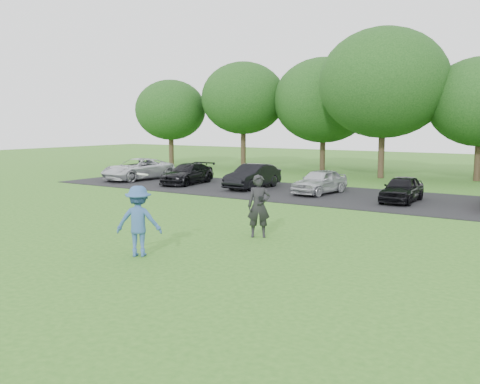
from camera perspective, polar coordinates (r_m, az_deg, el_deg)
name	(u,v)px	position (r m, az deg, el deg)	size (l,w,h in m)	color
ground	(157,264)	(12.59, -8.84, -7.62)	(100.00, 100.00, 0.00)	#30681D
parking_lot	(360,198)	(23.69, 12.70, -0.58)	(32.00, 6.50, 0.03)	black
frisbee_player	(139,221)	(13.26, -10.75, -3.06)	(1.29, 1.12, 2.06)	#335692
camera_bystander	(259,206)	(15.16, 2.02, -1.52)	(0.78, 0.70, 1.78)	black
parked_cars	(356,184)	(23.63, 12.28, 0.85)	(28.64, 4.55, 1.24)	silver
tree_row	(452,92)	(32.49, 21.68, 9.86)	(42.39, 9.85, 8.64)	#38281C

